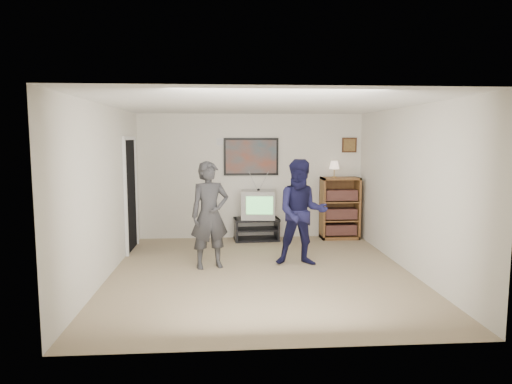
{
  "coord_description": "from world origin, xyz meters",
  "views": [
    {
      "loc": [
        -0.55,
        -6.66,
        2.03
      ],
      "look_at": [
        -0.03,
        0.68,
        1.15
      ],
      "focal_mm": 32.0,
      "sensor_mm": 36.0,
      "label": 1
    }
  ],
  "objects": [
    {
      "name": "doorway",
      "position": [
        -2.23,
        1.6,
        1.0
      ],
      "size": [
        0.03,
        0.85,
        2.0
      ],
      "primitive_type": "cube",
      "color": "black",
      "rests_on": "room_shell"
    },
    {
      "name": "room_shell",
      "position": [
        0.0,
        0.35,
        1.25
      ],
      "size": [
        4.51,
        5.0,
        2.51
      ],
      "color": "#867655",
      "rests_on": "ground"
    },
    {
      "name": "crt_television",
      "position": [
        0.13,
        2.23,
        0.72
      ],
      "size": [
        0.71,
        0.62,
        0.55
      ],
      "primitive_type": null,
      "rotation": [
        0.0,
        0.0,
        -0.11
      ],
      "color": "#9C9B97",
      "rests_on": "media_stand"
    },
    {
      "name": "small_picture",
      "position": [
        2.0,
        2.48,
        1.88
      ],
      "size": [
        0.3,
        0.03,
        0.3
      ],
      "primitive_type": "cube",
      "color": "black",
      "rests_on": "room_shell"
    },
    {
      "name": "media_stand",
      "position": [
        0.09,
        2.23,
        0.22
      ],
      "size": [
        0.91,
        0.55,
        0.44
      ],
      "rotation": [
        0.0,
        0.0,
        0.07
      ],
      "color": "black",
      "rests_on": "room_shell"
    },
    {
      "name": "bookshelf",
      "position": [
        1.78,
        2.28,
        0.62
      ],
      "size": [
        0.75,
        0.43,
        1.24
      ],
      "primitive_type": null,
      "color": "brown",
      "rests_on": "room_shell"
    },
    {
      "name": "person_tall",
      "position": [
        -0.77,
        0.36,
        0.83
      ],
      "size": [
        0.7,
        0.56,
        1.67
      ],
      "primitive_type": "imported",
      "rotation": [
        0.0,
        0.0,
        0.3
      ],
      "color": "#2C2C2F",
      "rests_on": "room_shell"
    },
    {
      "name": "controller_right",
      "position": [
        0.64,
        0.6,
        1.11
      ],
      "size": [
        0.07,
        0.13,
        0.04
      ],
      "primitive_type": "cube",
      "rotation": [
        0.0,
        0.0,
        -0.32
      ],
      "color": "white",
      "rests_on": "person_short"
    },
    {
      "name": "air_vent",
      "position": [
        -0.55,
        2.48,
        1.95
      ],
      "size": [
        0.28,
        0.02,
        0.14
      ],
      "primitive_type": "cube",
      "color": "white",
      "rests_on": "room_shell"
    },
    {
      "name": "controller_left",
      "position": [
        -0.71,
        0.55,
        1.21
      ],
      "size": [
        0.06,
        0.13,
        0.04
      ],
      "primitive_type": "cube",
      "rotation": [
        0.0,
        0.0,
        -0.24
      ],
      "color": "white",
      "rests_on": "person_tall"
    },
    {
      "name": "person_short",
      "position": [
        0.68,
        0.41,
        0.85
      ],
      "size": [
        0.87,
        0.71,
        1.69
      ],
      "primitive_type": "imported",
      "rotation": [
        0.0,
        0.0,
        -0.08
      ],
      "color": "black",
      "rests_on": "room_shell"
    },
    {
      "name": "table_lamp",
      "position": [
        1.65,
        2.3,
        1.4
      ],
      "size": [
        0.21,
        0.21,
        0.33
      ],
      "primitive_type": null,
      "color": "#FFDEC1",
      "rests_on": "bookshelf"
    },
    {
      "name": "poster",
      "position": [
        0.0,
        2.48,
        1.65
      ],
      "size": [
        1.1,
        0.03,
        0.75
      ],
      "primitive_type": "cube",
      "color": "black",
      "rests_on": "room_shell"
    }
  ]
}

